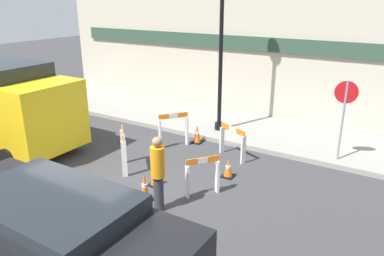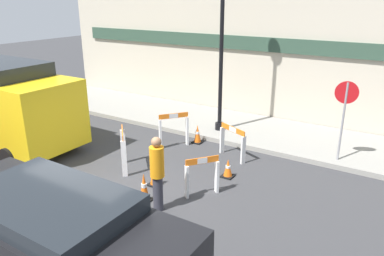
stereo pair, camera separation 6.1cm
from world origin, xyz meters
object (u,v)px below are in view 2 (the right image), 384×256
at_px(streetlamp_post, 222,9).
at_px(work_van, 2,102).
at_px(person_worker, 157,171).
at_px(stop_sign, 345,108).
at_px(parked_car_1, 54,240).

xyz_separation_m(streetlamp_post, work_van, (-5.12, -4.42, -2.65)).
distance_m(person_worker, work_van, 6.32).
bearing_deg(person_worker, streetlamp_post, -6.61).
distance_m(streetlamp_post, work_van, 7.26).
bearing_deg(stop_sign, work_van, 12.24).
bearing_deg(streetlamp_post, work_van, -139.21).
bearing_deg(parked_car_1, person_worker, 93.37).
height_order(stop_sign, work_van, work_van).
xyz_separation_m(stop_sign, person_worker, (-2.80, -4.52, -0.70)).
xyz_separation_m(parked_car_1, work_van, (-6.44, 3.32, 0.42)).
bearing_deg(stop_sign, streetlamp_post, -17.79).
distance_m(streetlamp_post, stop_sign, 4.66).
height_order(stop_sign, parked_car_1, stop_sign).
xyz_separation_m(streetlamp_post, parked_car_1, (1.32, -7.74, -3.07)).
xyz_separation_m(stop_sign, work_van, (-9.07, -3.98, -0.22)).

